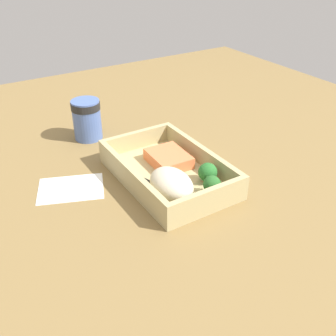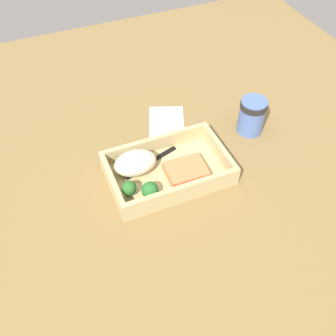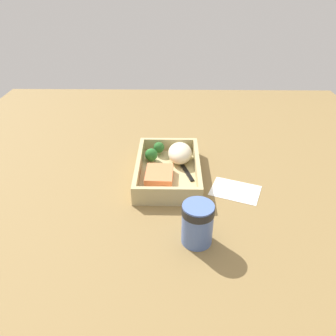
# 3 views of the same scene
# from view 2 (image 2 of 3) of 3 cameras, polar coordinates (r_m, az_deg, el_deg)

# --- Properties ---
(ground_plane) EXTENTS (1.60, 1.60, 0.02)m
(ground_plane) POSITION_cam_2_polar(r_m,az_deg,el_deg) (0.97, 0.00, -1.48)
(ground_plane) COLOR olive
(takeout_tray) EXTENTS (0.29, 0.18, 0.01)m
(takeout_tray) POSITION_cam_2_polar(r_m,az_deg,el_deg) (0.96, 0.00, -0.85)
(takeout_tray) COLOR tan
(takeout_tray) RESTS_ON ground_plane
(tray_rim) EXTENTS (0.29, 0.18, 0.04)m
(tray_rim) POSITION_cam_2_polar(r_m,az_deg,el_deg) (0.94, 0.00, 0.23)
(tray_rim) COLOR tan
(tray_rim) RESTS_ON takeout_tray
(salmon_fillet) EXTENTS (0.10, 0.08, 0.02)m
(salmon_fillet) POSITION_cam_2_polar(r_m,az_deg,el_deg) (0.94, 2.63, -0.47)
(salmon_fillet) COLOR #EF7848
(salmon_fillet) RESTS_ON takeout_tray
(mashed_potatoes) EXTENTS (0.10, 0.07, 0.05)m
(mashed_potatoes) POSITION_cam_2_polar(r_m,az_deg,el_deg) (0.94, -4.75, 0.77)
(mashed_potatoes) COLOR beige
(mashed_potatoes) RESTS_ON takeout_tray
(broccoli_floret_1) EXTENTS (0.04, 0.04, 0.04)m
(broccoli_floret_1) POSITION_cam_2_polar(r_m,az_deg,el_deg) (0.89, -2.63, -3.22)
(broccoli_floret_1) COLOR #7EA056
(broccoli_floret_1) RESTS_ON takeout_tray
(broccoli_floret_2) EXTENTS (0.03, 0.03, 0.04)m
(broccoli_floret_2) POSITION_cam_2_polar(r_m,az_deg,el_deg) (0.89, -5.69, -2.94)
(broccoli_floret_2) COLOR #75975C
(broccoli_floret_2) RESTS_ON takeout_tray
(fork) EXTENTS (0.16, 0.06, 0.00)m
(fork) POSITION_cam_2_polar(r_m,az_deg,el_deg) (0.97, -3.08, 0.59)
(fork) COLOR black
(fork) RESTS_ON takeout_tray
(paper_cup) EXTENTS (0.07, 0.07, 0.10)m
(paper_cup) POSITION_cam_2_polar(r_m,az_deg,el_deg) (1.06, 12.10, 7.64)
(paper_cup) COLOR #4F6BAF
(paper_cup) RESTS_ON ground_plane
(receipt_slip) EXTENTS (0.14, 0.16, 0.00)m
(receipt_slip) POSITION_cam_2_polar(r_m,az_deg,el_deg) (1.10, -0.22, 6.78)
(receipt_slip) COLOR white
(receipt_slip) RESTS_ON ground_plane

